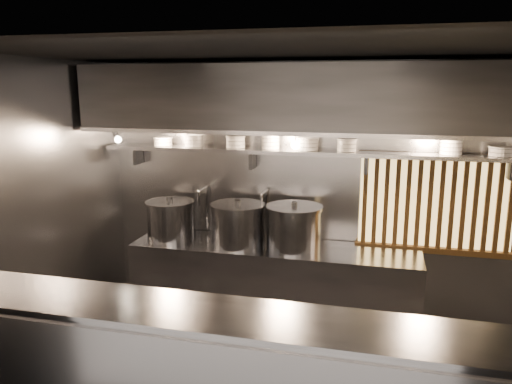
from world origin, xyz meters
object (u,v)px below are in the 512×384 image
at_px(heat_lamp, 116,134).
at_px(pendant_bulb, 295,145).
at_px(stock_pot_mid, 238,224).
at_px(stock_pot_left, 170,220).
at_px(stock_pot_right, 294,227).

bearing_deg(heat_lamp, pendant_bulb, 11.00).
bearing_deg(stock_pot_mid, stock_pot_left, 177.85).
xyz_separation_m(heat_lamp, stock_pot_mid, (1.22, 0.24, -0.94)).
bearing_deg(stock_pot_left, stock_pot_right, -0.31).
bearing_deg(stock_pot_left, stock_pot_mid, -2.15).
relative_size(heat_lamp, stock_pot_left, 0.62).
height_order(heat_lamp, stock_pot_left, heat_lamp).
relative_size(pendant_bulb, stock_pot_left, 0.33).
bearing_deg(stock_pot_mid, pendant_bulb, 10.47).
bearing_deg(pendant_bulb, stock_pot_right, -80.96).
bearing_deg(heat_lamp, stock_pot_mid, 11.26).
xyz_separation_m(stock_pot_left, stock_pot_right, (1.37, -0.01, 0.02)).
distance_m(stock_pot_mid, stock_pot_right, 0.59).
bearing_deg(stock_pot_left, heat_lamp, -148.36).
bearing_deg(stock_pot_mid, heat_lamp, -168.74).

